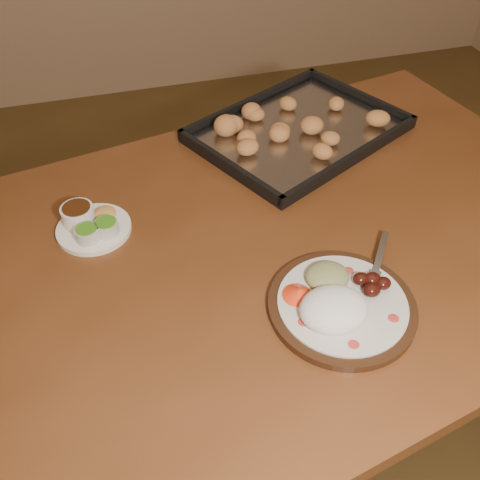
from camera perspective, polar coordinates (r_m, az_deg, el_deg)
name	(u,v)px	position (r m, az deg, el deg)	size (l,w,h in m)	color
ground	(275,388)	(1.71, 3.71, -15.44)	(4.00, 4.00, 0.00)	brown
dining_table	(249,281)	(1.10, 1.01, -4.39)	(1.65, 1.17, 0.75)	brown
dinner_plate	(339,303)	(0.92, 10.48, -6.58)	(0.28, 0.27, 0.06)	#311A0D
condiment_saucer	(91,224)	(1.09, -15.64, 1.65)	(0.15, 0.15, 0.05)	white
baking_tray	(299,128)	(1.34, 6.32, 11.75)	(0.58, 0.53, 0.05)	black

